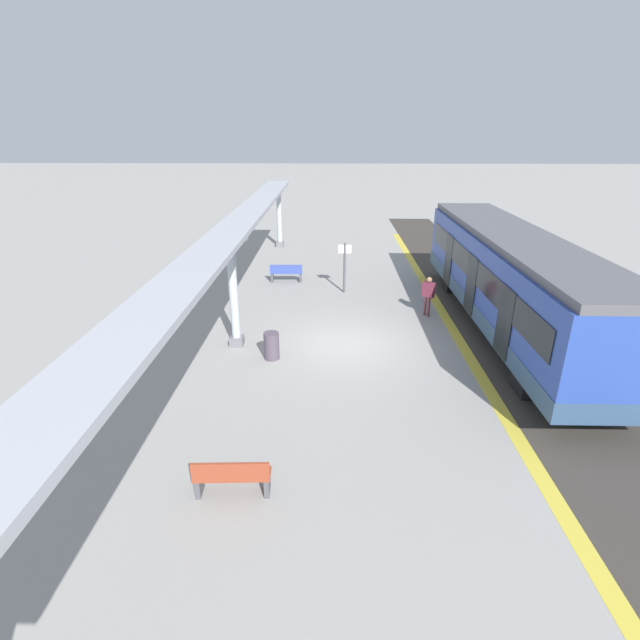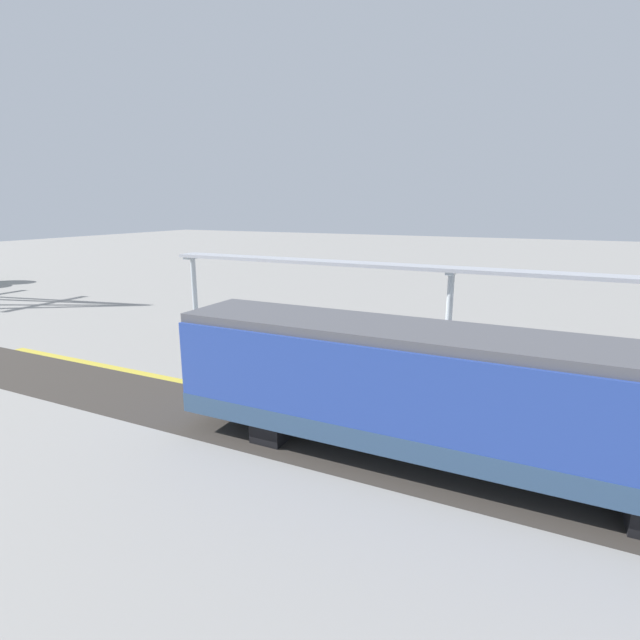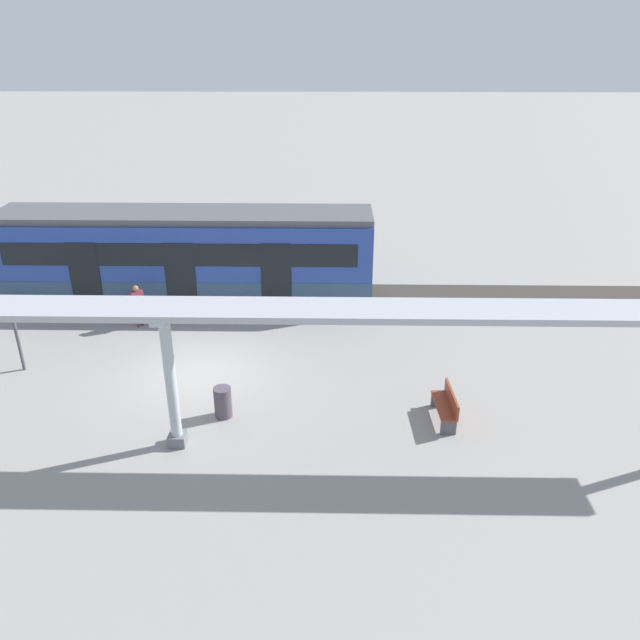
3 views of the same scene
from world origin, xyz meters
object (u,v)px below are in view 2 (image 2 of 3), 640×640
(canopy_pillar_second, at_px, (449,313))
(platform_info_sign, at_px, (606,370))
(train_near_carriage, at_px, (440,396))
(passenger_waiting_near_edge, at_px, (503,402))
(trash_bin, at_px, (418,350))
(bench_mid_platform, at_px, (293,334))
(canopy_pillar_third, at_px, (194,289))

(canopy_pillar_second, height_order, platform_info_sign, canopy_pillar_second)
(train_near_carriage, bearing_deg, platform_info_sign, -35.77)
(passenger_waiting_near_edge, bearing_deg, train_near_carriage, 152.46)
(platform_info_sign, bearing_deg, trash_bin, 69.75)
(bench_mid_platform, bearing_deg, trash_bin, -90.61)
(canopy_pillar_third, relative_size, platform_info_sign, 1.68)
(bench_mid_platform, distance_m, trash_bin, 6.03)
(canopy_pillar_second, relative_size, platform_info_sign, 1.68)
(bench_mid_platform, xyz_separation_m, passenger_waiting_near_edge, (-5.62, -9.86, 0.53))
(bench_mid_platform, bearing_deg, canopy_pillar_third, 79.87)
(train_near_carriage, relative_size, bench_mid_platform, 9.16)
(trash_bin, bearing_deg, canopy_pillar_third, 84.29)
(train_near_carriage, xyz_separation_m, passenger_waiting_near_edge, (2.49, -1.30, -0.86))
(train_near_carriage, xyz_separation_m, canopy_pillar_third, (9.33, 15.42, 0.04))
(train_near_carriage, bearing_deg, bench_mid_platform, 46.57)
(canopy_pillar_second, height_order, bench_mid_platform, canopy_pillar_second)
(bench_mid_platform, distance_m, platform_info_sign, 12.88)
(canopy_pillar_second, distance_m, passenger_waiting_near_edge, 7.47)
(train_near_carriage, bearing_deg, trash_bin, 17.51)
(bench_mid_platform, height_order, platform_info_sign, platform_info_sign)
(train_near_carriage, relative_size, trash_bin, 15.86)
(canopy_pillar_third, relative_size, trash_bin, 4.21)
(train_near_carriage, distance_m, canopy_pillar_third, 18.02)
(trash_bin, bearing_deg, train_near_carriage, -162.49)
(bench_mid_platform, height_order, passenger_waiting_near_edge, passenger_waiting_near_edge)
(canopy_pillar_second, distance_m, trash_bin, 2.16)
(canopy_pillar_second, xyz_separation_m, canopy_pillar_third, (0.00, 13.85, 0.00))
(trash_bin, height_order, passenger_waiting_near_edge, passenger_waiting_near_edge)
(train_near_carriage, bearing_deg, canopy_pillar_second, 9.53)
(train_near_carriage, bearing_deg, canopy_pillar_third, 58.82)
(platform_info_sign, distance_m, passenger_waiting_near_edge, 4.17)
(train_near_carriage, relative_size, platform_info_sign, 6.32)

